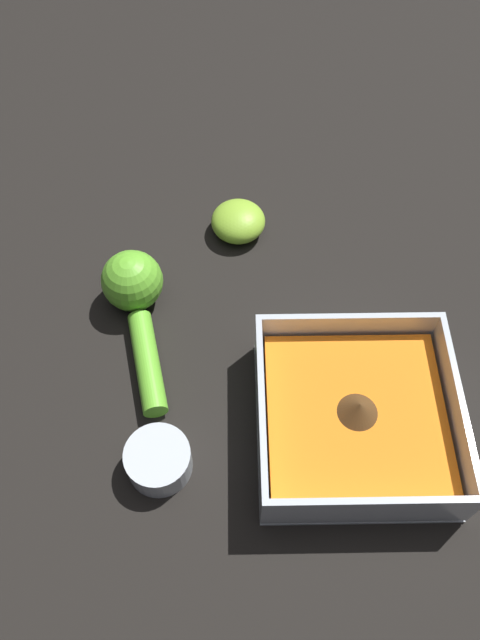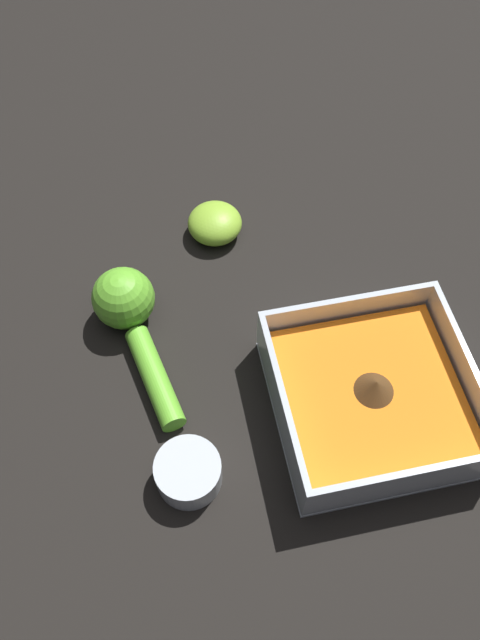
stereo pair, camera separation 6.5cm
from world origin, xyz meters
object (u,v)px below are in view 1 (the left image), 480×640
object	(u,v)px
lemon_squeezer	(135,296)
lemon_half	(238,221)
square_dish	(354,419)
spice_bowl	(158,465)

from	to	relation	value
lemon_squeezer	lemon_half	distance (m)	0.16
square_dish	spice_bowl	xyz separation A→B (m)	(0.04, -0.19, -0.01)
lemon_half	spice_bowl	bearing A→B (deg)	-14.90
square_dish	lemon_squeezer	bearing A→B (deg)	-122.72
spice_bowl	lemon_half	distance (m)	0.31
spice_bowl	lemon_squeezer	distance (m)	0.19
square_dish	lemon_half	distance (m)	0.28
lemon_squeezer	spice_bowl	bearing A→B (deg)	178.20
lemon_squeezer	square_dish	bearing A→B (deg)	-134.95
square_dish	lemon_half	xyz separation A→B (m)	(-0.26, -0.11, -0.00)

